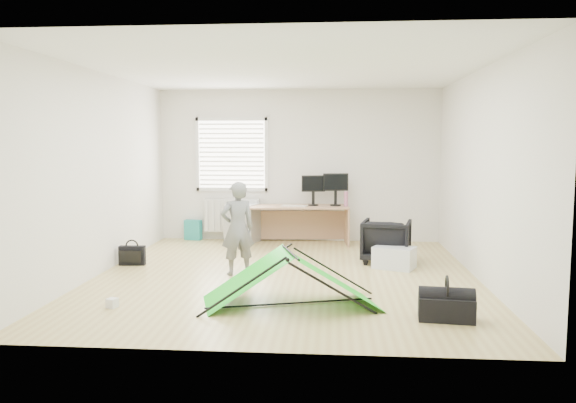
# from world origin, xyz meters

# --- Properties ---
(ground) EXTENTS (5.50, 5.50, 0.00)m
(ground) POSITION_xyz_m (0.00, 0.00, 0.00)
(ground) COLOR tan
(ground) RESTS_ON ground
(back_wall) EXTENTS (5.00, 0.02, 2.70)m
(back_wall) POSITION_xyz_m (0.00, 2.75, 1.35)
(back_wall) COLOR silver
(back_wall) RESTS_ON ground
(window) EXTENTS (1.20, 0.06, 1.20)m
(window) POSITION_xyz_m (-1.20, 2.71, 1.55)
(window) COLOR silver
(window) RESTS_ON back_wall
(radiator) EXTENTS (1.00, 0.12, 0.60)m
(radiator) POSITION_xyz_m (-1.20, 2.67, 0.45)
(radiator) COLOR silver
(radiator) RESTS_ON back_wall
(desk) EXTENTS (2.00, 0.78, 0.67)m
(desk) POSITION_xyz_m (-0.10, 2.39, 0.33)
(desk) COLOR #A97E5E
(desk) RESTS_ON ground
(filing_cabinet) EXTENTS (0.60, 0.69, 0.68)m
(filing_cabinet) POSITION_xyz_m (-0.96, 2.41, 0.34)
(filing_cabinet) COLOR #A3A6A9
(filing_cabinet) RESTS_ON ground
(monitor_left) EXTENTS (0.41, 0.17, 0.39)m
(monitor_left) POSITION_xyz_m (0.28, 2.42, 0.86)
(monitor_left) COLOR black
(monitor_left) RESTS_ON desk
(monitor_right) EXTENTS (0.44, 0.16, 0.41)m
(monitor_right) POSITION_xyz_m (0.67, 2.44, 0.87)
(monitor_right) COLOR black
(monitor_right) RESTS_ON desk
(keyboard) EXTENTS (0.47, 0.26, 0.02)m
(keyboard) POSITION_xyz_m (-0.04, 2.28, 0.68)
(keyboard) COLOR beige
(keyboard) RESTS_ON desk
(thermos) EXTENTS (0.09, 0.09, 0.25)m
(thermos) POSITION_xyz_m (0.85, 2.38, 0.79)
(thermos) COLOR #AE6181
(thermos) RESTS_ON desk
(office_chair) EXTENTS (0.80, 0.82, 0.64)m
(office_chair) POSITION_xyz_m (1.41, 0.96, 0.32)
(office_chair) COLOR black
(office_chair) RESTS_ON ground
(person) EXTENTS (0.54, 0.47, 1.25)m
(person) POSITION_xyz_m (-0.64, 0.01, 0.62)
(person) COLOR slate
(person) RESTS_ON ground
(kite) EXTENTS (2.02, 1.31, 0.58)m
(kite) POSITION_xyz_m (0.16, -1.33, 0.29)
(kite) COLOR #12C018
(kite) RESTS_ON ground
(storage_crate) EXTENTS (0.65, 0.57, 0.31)m
(storage_crate) POSITION_xyz_m (1.49, 0.57, 0.15)
(storage_crate) COLOR silver
(storage_crate) RESTS_ON ground
(tote_bag) EXTENTS (0.32, 0.19, 0.36)m
(tote_bag) POSITION_xyz_m (-1.91, 2.63, 0.18)
(tote_bag) COLOR teal
(tote_bag) RESTS_ON ground
(laptop_bag) EXTENTS (0.38, 0.14, 0.28)m
(laptop_bag) POSITION_xyz_m (-2.26, 0.48, 0.14)
(laptop_bag) COLOR black
(laptop_bag) RESTS_ON ground
(white_box) EXTENTS (0.13, 0.13, 0.10)m
(white_box) POSITION_xyz_m (-1.73, -1.59, 0.05)
(white_box) COLOR silver
(white_box) RESTS_ON ground
(duffel_bag) EXTENTS (0.57, 0.33, 0.24)m
(duffel_bag) POSITION_xyz_m (1.75, -1.74, 0.12)
(duffel_bag) COLOR black
(duffel_bag) RESTS_ON ground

